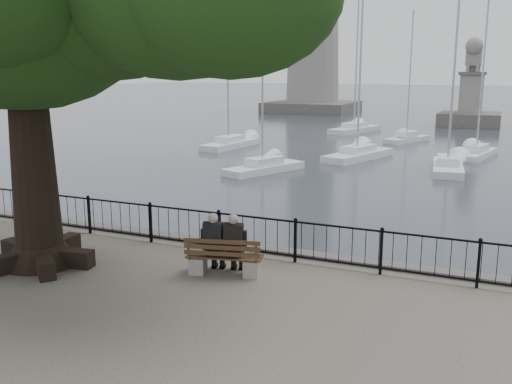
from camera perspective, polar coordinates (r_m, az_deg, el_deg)
The scene contains 14 objects.
harbor at distance 14.47m, azimuth 0.80°, elevation -7.77°, with size 260.00×260.00×1.20m.
railing at distance 13.70m, azimuth 0.00°, elevation -4.26°, with size 22.06×0.06×1.00m.
bench at distance 12.59m, azimuth -3.20°, elevation -6.97°, with size 1.75×0.90×0.88m.
person_left at distance 12.63m, azimuth -4.14°, elevation -5.32°, with size 0.51×0.75×1.40m.
person_right at distance 12.53m, azimuth -2.13°, elevation -5.43°, with size 0.51×0.75×1.40m.
lighthouse at distance 75.68m, azimuth 5.86°, elevation 18.43°, with size 10.68×10.68×32.45m.
lion_monument at distance 59.66m, azimuth 20.65°, elevation 8.21°, with size 5.68×5.68×8.46m.
sailboat_a at distance 30.74m, azimuth 0.83°, elevation 2.57°, with size 3.17×5.20×9.82m.
sailboat_b at distance 35.83m, azimuth 10.19°, elevation 3.81°, with size 3.30×6.16×12.20m.
sailboat_c at distance 32.70m, azimuth 18.63°, elevation 2.50°, with size 2.09×5.58×9.85m.
sailboat_e at distance 40.55m, azimuth -2.58°, elevation 5.01°, with size 2.15×5.73×13.30m.
sailboat_f at distance 45.28m, azimuth 14.86°, elevation 5.28°, with size 2.96×4.76×9.84m.
sailboat_h at distance 51.19m, azimuth 9.87°, elevation 6.34°, with size 3.49×6.42×14.07m.
sailboat_j at distance 38.53m, azimuth 21.19°, elevation 3.77°, with size 2.46×5.24×11.51m.
Camera 1 is at (5.26, -9.54, 4.44)m, focal length 40.00 mm.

